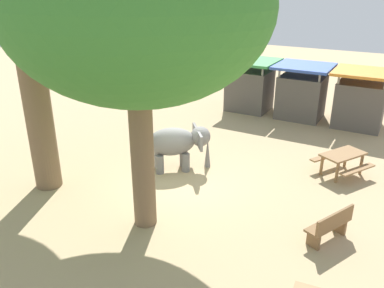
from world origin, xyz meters
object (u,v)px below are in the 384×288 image
Objects in this scene: elephant at (178,143)px; picnic_table_far at (342,159)px; shade_tree_secondary at (135,7)px; market_stall_green at (250,87)px; market_stall_orange at (360,102)px; person_handler at (145,121)px; market_stall_blue at (301,94)px; wooden_bench at (330,225)px.

elephant reaches higher than picnic_table_far.
shade_tree_secondary is (0.93, -3.28, 4.58)m from elephant.
elephant is at bearing -86.74° from market_stall_green.
market_stall_orange reaches higher than elephant.
person_handler is 7.76m from market_stall_blue.
picnic_table_far is (5.03, 2.31, -0.39)m from elephant.
market_stall_blue is at bearing 57.76° from picnic_table_far.
elephant is 7.96m from market_stall_blue.
market_stall_green is (-0.44, 7.66, 0.17)m from elephant.
elephant is at bearing 4.65° from person_handler.
person_handler is at bearing 127.03° from picnic_table_far.
picnic_table_far is 6.10m from market_stall_blue.
shade_tree_secondary reaches higher than picnic_table_far.
market_stall_green is (1.91, 6.31, 0.19)m from person_handler.
elephant is 2.70m from person_handler.
market_stall_green is at bearing 54.02° from elephant.
shade_tree_secondary is 3.10× the size of market_stall_orange.
person_handler is at bearing 93.72° from wooden_bench.
elephant is 0.83× the size of market_stall_green.
picnic_table_far is 0.81× the size of market_stall_orange.
picnic_table_far is (-0.42, 4.01, 0.12)m from wooden_bench.
market_stall_orange is at bearing 32.43° from picnic_table_far.
market_stall_green is at bearing 180.00° from market_stall_orange.
shade_tree_secondary is 11.87m from market_stall_green.
person_handler is 7.44m from picnic_table_far.
market_stall_green is at bearing 75.20° from picnic_table_far.
person_handler is 1.13× the size of wooden_bench.
picnic_table_far is at bearing -61.88° from market_stall_blue.
shade_tree_secondary is 8.52m from picnic_table_far.
market_stall_blue reaches higher than wooden_bench.
market_stall_blue reaches higher than elephant.
shade_tree_secondary is at bearing -113.38° from elephant.
picnic_table_far is (7.37, 0.96, -0.36)m from person_handler.
person_handler is 0.21× the size of shade_tree_secondary.
person_handler is at bearing -125.52° from market_stall_blue.
shade_tree_secondary is 11.86m from market_stall_blue.
elephant is at bearing 97.74° from wooden_bench.
elephant is 5.54m from picnic_table_far.
market_stall_orange reaches higher than person_handler.
shade_tree_secondary reaches higher than market_stall_green.
elephant is at bearing -105.77° from market_stall_blue.
market_stall_blue is 2.60m from market_stall_orange.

